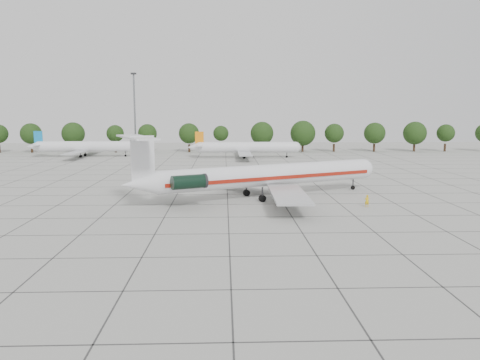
{
  "coord_description": "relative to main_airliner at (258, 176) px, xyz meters",
  "views": [
    {
      "loc": [
        -0.47,
        -65.16,
        13.19
      ],
      "look_at": [
        1.74,
        0.03,
        3.5
      ],
      "focal_mm": 35.0,
      "sensor_mm": 36.0,
      "label": 1
    }
  ],
  "objects": [
    {
      "name": "bg_airliner_b",
      "position": [
        -45.06,
        66.38,
        -0.59
      ],
      "size": [
        28.24,
        27.2,
        7.4
      ],
      "color": "silver",
      "rests_on": "ground"
    },
    {
      "name": "ground_crew",
      "position": [
        14.62,
        -6.82,
        -2.65
      ],
      "size": [
        0.64,
        0.44,
        1.7
      ],
      "primitive_type": "imported",
      "rotation": [
        0.0,
        0.0,
        3.19
      ],
      "color": "yellow",
      "rests_on": "ground"
    },
    {
      "name": "bg_airliner_c",
      "position": [
        1.26,
        61.72,
        -0.59
      ],
      "size": [
        28.24,
        27.2,
        7.4
      ],
      "color": "silver",
      "rests_on": "ground"
    },
    {
      "name": "ground",
      "position": [
        -4.59,
        -4.42,
        -3.5
      ],
      "size": [
        260.0,
        260.0,
        0.0
      ],
      "primitive_type": "plane",
      "color": "#A4A49D",
      "rests_on": "ground"
    },
    {
      "name": "tree_line",
      "position": [
        -16.27,
        80.58,
        2.48
      ],
      "size": [
        249.86,
        8.44,
        10.22
      ],
      "color": "#332114",
      "rests_on": "ground"
    },
    {
      "name": "apron_joints",
      "position": [
        -4.59,
        10.58,
        -3.49
      ],
      "size": [
        170.0,
        170.0,
        0.02
      ],
      "primitive_type": "cube",
      "color": "#383838",
      "rests_on": "ground"
    },
    {
      "name": "main_airliner",
      "position": [
        0.0,
        0.0,
        0.0
      ],
      "size": [
        40.42,
        30.33,
        9.91
      ],
      "rotation": [
        0.0,
        0.0,
        0.42
      ],
      "color": "silver",
      "rests_on": "ground"
    },
    {
      "name": "floodlight_mast",
      "position": [
        -34.59,
        87.58,
        10.78
      ],
      "size": [
        1.6,
        1.6,
        25.45
      ],
      "color": "slate",
      "rests_on": "ground"
    }
  ]
}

